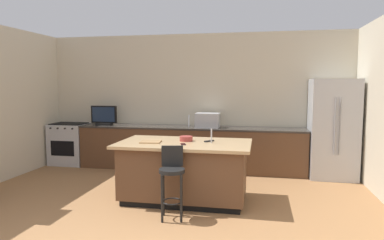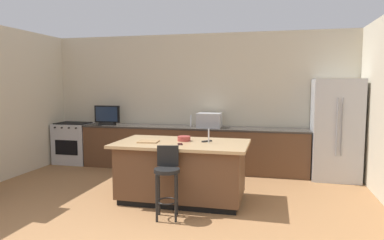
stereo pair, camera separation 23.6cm
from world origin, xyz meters
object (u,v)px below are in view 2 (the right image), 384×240
at_px(refrigerator, 336,129).
at_px(cutting_board, 148,142).
at_px(microwave, 209,120).
at_px(fruit_bowl, 184,139).
at_px(tv_monitor, 107,116).
at_px(range_oven, 74,143).
at_px(kitchen_island, 182,171).
at_px(tv_remote, 207,141).
at_px(bar_stool_center, 167,176).
at_px(cell_phone, 180,144).

distance_m(refrigerator, cutting_board, 3.56).
distance_m(microwave, fruit_bowl, 1.80).
xyz_separation_m(refrigerator, tv_monitor, (-4.66, 0.01, 0.16)).
distance_m(range_oven, microwave, 3.17).
distance_m(kitchen_island, range_oven, 3.60).
distance_m(microwave, cutting_board, 2.11).
bearing_deg(fruit_bowl, kitchen_island, -91.30).
xyz_separation_m(microwave, tv_remote, (0.30, -1.79, -0.13)).
xyz_separation_m(bar_stool_center, fruit_bowl, (0.01, 0.84, 0.37)).
bearing_deg(cell_phone, kitchen_island, 79.20).
distance_m(tv_monitor, tv_remote, 3.09).
xyz_separation_m(refrigerator, cutting_board, (-2.97, -1.96, -0.03)).
distance_m(refrigerator, tv_monitor, 4.67).
xyz_separation_m(tv_monitor, fruit_bowl, (2.19, -1.74, -0.15)).
xyz_separation_m(refrigerator, range_oven, (-5.53, 0.06, -0.48)).
height_order(kitchen_island, bar_stool_center, bar_stool_center).
bearing_deg(range_oven, kitchen_island, -32.03).
bearing_deg(tv_remote, range_oven, -165.55).
distance_m(microwave, cell_phone, 2.11).
relative_size(refrigerator, microwave, 3.91).
bearing_deg(bar_stool_center, cutting_board, 116.74).
bearing_deg(cutting_board, fruit_bowl, 24.64).
bearing_deg(microwave, refrigerator, -1.47).
relative_size(kitchen_island, cell_phone, 13.30).
bearing_deg(refrigerator, range_oven, 179.37).
relative_size(kitchen_island, cutting_board, 6.69).
bearing_deg(tv_monitor, tv_remote, -34.28).
bearing_deg(refrigerator, tv_monitor, 179.88).
height_order(tv_monitor, cutting_board, tv_monitor).
xyz_separation_m(microwave, fruit_bowl, (-0.06, -1.80, -0.11)).
bearing_deg(cutting_board, tv_remote, 15.35).
bearing_deg(tv_remote, refrigerator, 81.36).
xyz_separation_m(microwave, cutting_board, (-0.56, -2.03, -0.14)).
bearing_deg(refrigerator, fruit_bowl, -144.96).
xyz_separation_m(kitchen_island, cutting_board, (-0.50, -0.12, 0.45)).
xyz_separation_m(kitchen_island, cell_phone, (0.02, -0.20, 0.45)).
relative_size(range_oven, bar_stool_center, 0.96).
bearing_deg(bar_stool_center, cell_phone, 74.73).
distance_m(bar_stool_center, cell_phone, 0.63).
bearing_deg(microwave, tv_monitor, -178.68).
height_order(refrigerator, cell_phone, refrigerator).
distance_m(refrigerator, fruit_bowl, 3.02).
xyz_separation_m(refrigerator, bar_stool_center, (-2.48, -2.57, -0.37)).
relative_size(refrigerator, cutting_board, 6.30).
bearing_deg(fruit_bowl, cell_phone, -86.06).
xyz_separation_m(bar_stool_center, tv_remote, (0.37, 0.85, 0.34)).
bearing_deg(fruit_bowl, cutting_board, -155.36).
height_order(cell_phone, tv_remote, tv_remote).
bearing_deg(kitchen_island, bar_stool_center, -90.56).
height_order(kitchen_island, tv_remote, tv_remote).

